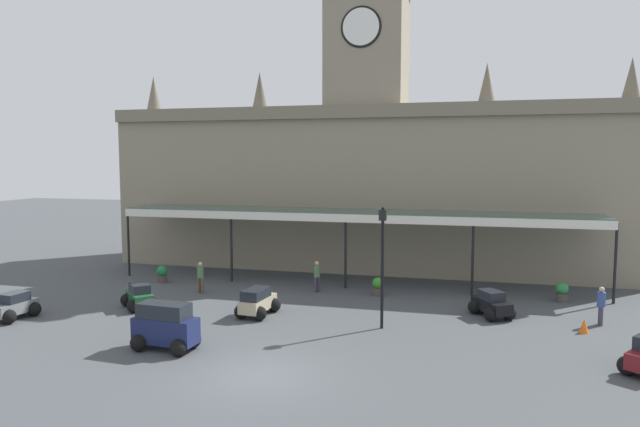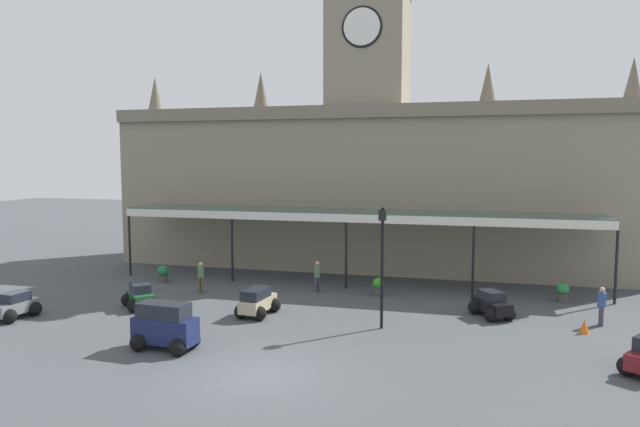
% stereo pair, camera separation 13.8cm
% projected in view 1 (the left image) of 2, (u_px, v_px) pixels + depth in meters
% --- Properties ---
extents(ground_plane, '(140.00, 140.00, 0.00)m').
position_uv_depth(ground_plane, '(261.00, 376.00, 18.70)').
color(ground_plane, '#43474B').
extents(station_building, '(32.80, 6.21, 18.80)m').
position_uv_depth(station_building, '(367.00, 174.00, 37.20)').
color(station_building, gray).
rests_on(station_building, ground).
extents(entrance_canopy, '(27.12, 3.26, 4.17)m').
position_uv_depth(entrance_canopy, '(350.00, 213.00, 32.27)').
color(entrance_canopy, '#38564C').
rests_on(entrance_canopy, ground).
extents(car_navy_van, '(2.46, 1.70, 1.77)m').
position_uv_depth(car_navy_van, '(165.00, 328.00, 21.20)').
color(car_navy_van, '#19214C').
rests_on(car_navy_van, ground).
extents(car_black_sedan, '(2.09, 2.25, 1.19)m').
position_uv_depth(car_black_sedan, '(491.00, 306.00, 25.67)').
color(car_black_sedan, black).
rests_on(car_black_sedan, ground).
extents(car_grey_sedan, '(1.63, 2.12, 1.19)m').
position_uv_depth(car_grey_sedan, '(14.00, 308.00, 25.30)').
color(car_grey_sedan, slate).
rests_on(car_grey_sedan, ground).
extents(car_beige_estate, '(1.67, 2.32, 1.27)m').
position_uv_depth(car_beige_estate, '(258.00, 303.00, 25.88)').
color(car_beige_estate, tan).
rests_on(car_beige_estate, ground).
extents(car_green_sedan, '(2.22, 2.21, 1.19)m').
position_uv_depth(car_green_sedan, '(140.00, 298.00, 27.12)').
color(car_green_sedan, '#1E512D').
rests_on(car_green_sedan, ground).
extents(pedestrian_near_entrance, '(0.34, 0.39, 1.67)m').
position_uv_depth(pedestrian_near_entrance, '(601.00, 304.00, 24.32)').
color(pedestrian_near_entrance, '#3F384C').
rests_on(pedestrian_near_entrance, ground).
extents(pedestrian_crossing_forecourt, '(0.34, 0.36, 1.67)m').
position_uv_depth(pedestrian_crossing_forecourt, '(317.00, 275.00, 30.40)').
color(pedestrian_crossing_forecourt, '#3F384C').
rests_on(pedestrian_crossing_forecourt, ground).
extents(pedestrian_beside_cars, '(0.38, 0.34, 1.67)m').
position_uv_depth(pedestrian_beside_cars, '(200.00, 276.00, 30.14)').
color(pedestrian_beside_cars, brown).
rests_on(pedestrian_beside_cars, ground).
extents(victorian_lamppost, '(0.30, 0.30, 5.14)m').
position_uv_depth(victorian_lamppost, '(382.00, 254.00, 23.66)').
color(victorian_lamppost, black).
rests_on(victorian_lamppost, ground).
extents(traffic_cone, '(0.40, 0.40, 0.58)m').
position_uv_depth(traffic_cone, '(584.00, 326.00, 23.29)').
color(traffic_cone, orange).
rests_on(traffic_cone, ground).
extents(planter_by_canopy, '(0.60, 0.60, 0.96)m').
position_uv_depth(planter_by_canopy, '(162.00, 274.00, 32.86)').
color(planter_by_canopy, '#47423D').
rests_on(planter_by_canopy, ground).
extents(planter_forecourt_centre, '(0.60, 0.60, 0.96)m').
position_uv_depth(planter_forecourt_centre, '(378.00, 286.00, 29.62)').
color(planter_forecourt_centre, '#47423D').
rests_on(planter_forecourt_centre, ground).
extents(planter_near_kerb, '(0.60, 0.60, 0.96)m').
position_uv_depth(planter_near_kerb, '(562.00, 292.00, 28.40)').
color(planter_near_kerb, '#47423D').
rests_on(planter_near_kerb, ground).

